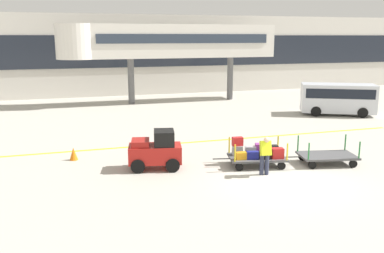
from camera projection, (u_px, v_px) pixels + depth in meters
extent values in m
plane|color=#B2ADA0|center=(282.00, 181.00, 15.62)|extent=(120.00, 120.00, 0.00)
cube|color=yellow|center=(209.00, 141.00, 21.65)|extent=(21.65, 0.27, 0.01)
cube|color=beige|center=(145.00, 55.00, 39.14)|extent=(60.56, 2.40, 7.19)
cube|color=#1E232D|center=(147.00, 51.00, 37.90)|extent=(57.53, 0.12, 2.80)
cube|color=silver|center=(182.00, 41.00, 33.82)|extent=(15.29, 2.20, 2.60)
cylinder|color=silver|center=(76.00, 41.00, 31.43)|extent=(3.00, 3.00, 2.60)
cube|color=#2D3847|center=(186.00, 39.00, 32.72)|extent=(13.76, 0.08, 0.70)
cylinder|color=#59595B|center=(131.00, 81.00, 33.25)|extent=(0.50, 0.50, 3.58)
cylinder|color=#59595B|center=(230.00, 78.00, 35.69)|extent=(0.50, 0.50, 3.58)
cube|color=red|center=(155.00, 154.00, 17.00)|extent=(2.28, 1.52, 0.70)
cube|color=black|center=(164.00, 138.00, 16.90)|extent=(0.99, 1.14, 0.60)
cube|color=#A51B16|center=(140.00, 143.00, 16.85)|extent=(0.88, 1.06, 0.24)
cylinder|color=black|center=(139.00, 159.00, 17.52)|extent=(0.59, 0.29, 0.56)
cylinder|color=black|center=(138.00, 166.00, 16.50)|extent=(0.59, 0.29, 0.56)
cylinder|color=black|center=(172.00, 158.00, 17.64)|extent=(0.59, 0.29, 0.56)
cylinder|color=black|center=(173.00, 165.00, 16.63)|extent=(0.59, 0.29, 0.56)
cube|color=#4C4C4F|center=(257.00, 157.00, 17.43)|extent=(2.54, 1.85, 0.08)
cylinder|color=gold|center=(229.00, 145.00, 17.88)|extent=(0.06, 0.06, 0.70)
cylinder|color=gold|center=(235.00, 153.00, 16.63)|extent=(0.06, 0.06, 0.70)
cylinder|color=gold|center=(278.00, 144.00, 18.07)|extent=(0.06, 0.06, 0.70)
cylinder|color=gold|center=(287.00, 152.00, 16.82)|extent=(0.06, 0.06, 0.70)
cylinder|color=black|center=(234.00, 159.00, 17.97)|extent=(0.33, 0.16, 0.32)
cylinder|color=black|center=(239.00, 167.00, 16.82)|extent=(0.33, 0.16, 0.32)
cylinder|color=black|center=(273.00, 157.00, 18.13)|extent=(0.33, 0.16, 0.32)
cylinder|color=black|center=(281.00, 166.00, 16.97)|extent=(0.33, 0.16, 0.32)
cylinder|color=#333333|center=(221.00, 159.00, 17.30)|extent=(0.69, 0.20, 0.05)
cube|color=#99999E|center=(237.00, 150.00, 17.63)|extent=(0.50, 0.45, 0.40)
cube|color=orange|center=(241.00, 156.00, 16.99)|extent=(0.48, 0.30, 0.30)
cube|color=#99999E|center=(250.00, 151.00, 17.67)|extent=(0.52, 0.43, 0.35)
cube|color=navy|center=(252.00, 155.00, 17.03)|extent=(0.54, 0.37, 0.32)
cube|color=#8C338C|center=(260.00, 149.00, 17.73)|extent=(0.49, 0.44, 0.45)
cube|color=black|center=(264.00, 155.00, 17.06)|extent=(0.45, 0.40, 0.30)
cube|color=black|center=(272.00, 150.00, 17.72)|extent=(0.55, 0.43, 0.38)
cube|color=red|center=(277.00, 153.00, 17.12)|extent=(0.53, 0.41, 0.43)
cube|color=red|center=(238.00, 141.00, 17.55)|extent=(0.44, 0.29, 0.36)
cube|color=#4C4C4F|center=(327.00, 156.00, 17.70)|extent=(2.54, 1.85, 0.08)
cylinder|color=#237033|center=(298.00, 143.00, 18.15)|extent=(0.06, 0.06, 0.70)
cylinder|color=#237033|center=(309.00, 151.00, 16.89)|extent=(0.06, 0.06, 0.70)
cylinder|color=#237033|center=(345.00, 142.00, 18.34)|extent=(0.06, 0.06, 0.70)
cylinder|color=#237033|center=(359.00, 150.00, 17.08)|extent=(0.06, 0.06, 0.70)
cylinder|color=black|center=(302.00, 157.00, 18.24)|extent=(0.33, 0.16, 0.32)
cylinder|color=black|center=(312.00, 165.00, 17.08)|extent=(0.33, 0.16, 0.32)
cylinder|color=black|center=(340.00, 156.00, 18.39)|extent=(0.33, 0.16, 0.32)
cylinder|color=black|center=(353.00, 164.00, 17.24)|extent=(0.33, 0.16, 0.32)
cylinder|color=#333333|center=(292.00, 157.00, 17.57)|extent=(0.69, 0.20, 0.05)
cylinder|color=#2D334C|center=(262.00, 165.00, 16.29)|extent=(0.16, 0.16, 0.82)
cylinder|color=#2D334C|center=(267.00, 164.00, 16.31)|extent=(0.16, 0.16, 0.82)
cube|color=#D1E51E|center=(266.00, 148.00, 16.06)|extent=(0.48, 0.49, 0.61)
sphere|color=beige|center=(267.00, 140.00, 15.87)|extent=(0.22, 0.22, 0.22)
cube|color=silver|center=(338.00, 98.00, 28.70)|extent=(5.14, 3.87, 1.90)
cube|color=black|center=(338.00, 92.00, 28.62)|extent=(4.82, 3.73, 0.64)
cylinder|color=black|center=(316.00, 111.00, 28.27)|extent=(0.72, 0.52, 0.68)
cylinder|color=black|center=(362.00, 113.00, 27.79)|extent=(0.72, 0.52, 0.68)
cone|color=orange|center=(74.00, 154.00, 18.28)|extent=(0.36, 0.36, 0.55)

